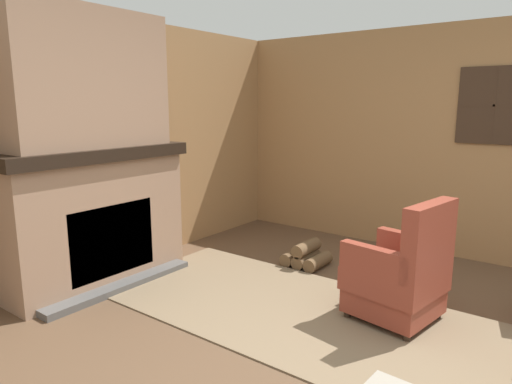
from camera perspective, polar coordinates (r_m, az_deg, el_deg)
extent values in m
plane|color=brown|center=(3.04, 11.61, -21.66)|extent=(14.00, 14.00, 0.00)
cube|color=#9E7247|center=(4.46, -21.35, 5.00)|extent=(0.06, 6.00, 2.43)
cube|color=#9E7247|center=(5.19, 25.23, 5.46)|extent=(6.00, 0.06, 2.43)
cube|color=#382619|center=(5.10, 27.62, 9.56)|extent=(0.67, 0.02, 0.76)
cube|color=silver|center=(5.11, 27.64, 9.56)|extent=(0.63, 0.01, 0.72)
cube|color=#382619|center=(5.09, 27.62, 9.56)|extent=(0.02, 0.02, 0.72)
cube|color=#382619|center=(5.09, 27.62, 9.56)|extent=(0.63, 0.02, 0.02)
cube|color=#9E7A60|center=(4.37, -19.07, -3.63)|extent=(0.42, 1.64, 1.14)
cube|color=black|center=(4.27, -17.67, -5.70)|extent=(0.08, 0.85, 0.64)
cube|color=#565451|center=(4.31, -16.40, -11.21)|extent=(0.16, 1.48, 0.06)
cube|color=black|center=(4.26, -19.60, 4.50)|extent=(0.52, 1.74, 0.11)
cube|color=#9E7A60|center=(4.24, -20.18, 13.11)|extent=(0.37, 1.45, 1.17)
cube|color=#7A664C|center=(3.63, 9.06, -15.65)|extent=(3.87, 1.52, 0.01)
cube|color=brown|center=(3.72, 16.80, -12.40)|extent=(0.67, 0.66, 0.24)
cube|color=brown|center=(3.66, 16.93, -10.24)|extent=(0.70, 0.69, 0.18)
cube|color=brown|center=(3.44, 20.86, -5.61)|extent=(0.22, 0.61, 0.53)
cube|color=brown|center=(3.40, 14.67, -8.40)|extent=(0.56, 0.18, 0.20)
cube|color=brown|center=(3.82, 18.73, -6.42)|extent=(0.56, 0.18, 0.20)
cylinder|color=#332319|center=(3.71, 11.34, -14.74)|extent=(0.06, 0.06, 0.06)
cylinder|color=#332319|center=(4.08, 15.31, -12.45)|extent=(0.06, 0.06, 0.06)
cylinder|color=#332319|center=(3.48, 18.28, -16.88)|extent=(0.06, 0.06, 0.06)
cylinder|color=#332319|center=(3.88, 21.74, -14.14)|extent=(0.06, 0.06, 0.06)
cylinder|color=brown|center=(4.79, 4.86, -7.99)|extent=(0.14, 0.38, 0.13)
cylinder|color=brown|center=(4.73, 6.29, -8.30)|extent=(0.14, 0.38, 0.13)
cylinder|color=brown|center=(4.66, 7.76, -8.61)|extent=(0.14, 0.38, 0.13)
cylinder|color=brown|center=(4.69, 6.32, -6.96)|extent=(0.14, 0.38, 0.13)
ellipsoid|color=#99B29E|center=(3.96, -27.98, 5.01)|extent=(0.13, 0.13, 0.11)
cylinder|color=white|center=(3.95, -28.19, 7.27)|extent=(0.07, 0.07, 0.20)
cube|color=black|center=(4.66, -13.54, 6.84)|extent=(0.13, 0.21, 0.13)
cube|color=silver|center=(4.60, -13.00, 6.90)|extent=(0.01, 0.04, 0.02)
cylinder|color=#336093|center=(4.29, -20.31, 7.01)|extent=(0.07, 0.27, 0.27)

